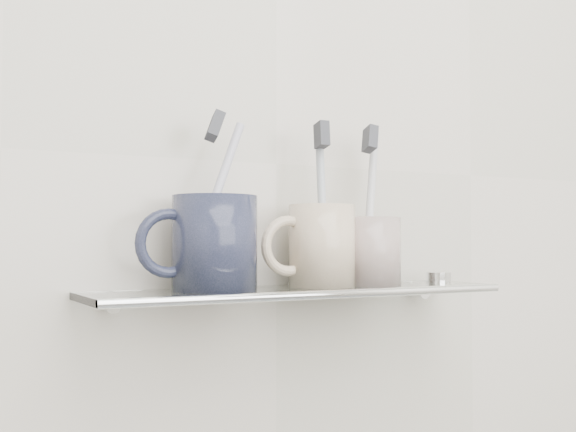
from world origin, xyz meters
TOP-DOWN VIEW (x-y plane):
  - wall_back at (0.00, 1.10)m, footprint 2.50×0.00m
  - shelf_glass at (0.00, 1.04)m, footprint 0.50×0.12m
  - shelf_rail at (0.00, 0.98)m, footprint 0.50×0.01m
  - bracket_left at (-0.21, 1.09)m, footprint 0.02×0.03m
  - bracket_right at (0.21, 1.09)m, footprint 0.02×0.03m
  - mug_left at (-0.11, 1.04)m, footprint 0.11×0.11m
  - mug_left_handle at (-0.16, 1.04)m, footprint 0.07×0.01m
  - toothbrush_left at (-0.11, 1.04)m, footprint 0.09×0.04m
  - bristles_left at (-0.11, 1.04)m, footprint 0.03×0.03m
  - mug_center at (0.03, 1.04)m, footprint 0.09×0.09m
  - mug_center_handle at (-0.01, 1.04)m, footprint 0.07×0.01m
  - toothbrush_center at (0.03, 1.04)m, footprint 0.02×0.04m
  - bristles_center at (0.03, 1.04)m, footprint 0.02×0.03m
  - mug_right at (0.10, 1.04)m, footprint 0.08×0.08m
  - mug_right_handle at (0.06, 1.04)m, footprint 0.06×0.01m
  - toothbrush_right at (0.10, 1.04)m, footprint 0.05×0.05m
  - bristles_right at (0.10, 1.04)m, footprint 0.02×0.03m
  - chrome_cap at (0.21, 1.04)m, footprint 0.03×0.03m

SIDE VIEW (x-z plane):
  - bracket_left at x=-0.21m, z-range 1.08..1.09m
  - bracket_right at x=0.21m, z-range 1.08..1.09m
  - shelf_glass at x=0.00m, z-range 1.09..1.10m
  - shelf_rail at x=0.00m, z-range 1.09..1.10m
  - chrome_cap at x=0.21m, z-range 1.10..1.11m
  - mug_right at x=0.10m, z-range 1.10..1.18m
  - mug_right_handle at x=0.06m, z-range 1.11..1.17m
  - mug_center at x=0.03m, z-range 1.10..1.20m
  - mug_center_handle at x=-0.01m, z-range 1.11..1.18m
  - mug_left at x=-0.11m, z-range 1.10..1.20m
  - mug_left_handle at x=-0.16m, z-range 1.11..1.19m
  - toothbrush_left at x=-0.11m, z-range 1.11..1.29m
  - toothbrush_center at x=0.03m, z-range 1.11..1.30m
  - toothbrush_right at x=0.10m, z-range 1.11..1.29m
  - wall_back at x=0.00m, z-range 0.00..2.50m
  - bristles_left at x=-0.11m, z-range 1.26..1.30m
  - bristles_center at x=0.03m, z-range 1.26..1.30m
  - bristles_right at x=0.10m, z-range 1.26..1.30m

